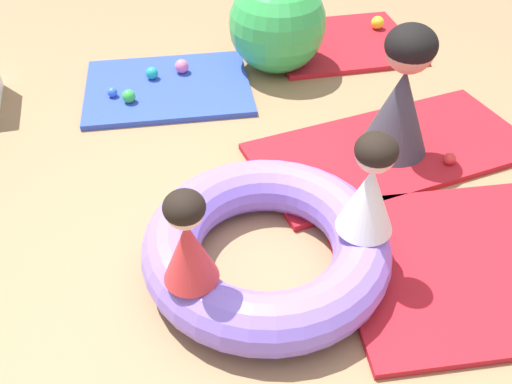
{
  "coord_description": "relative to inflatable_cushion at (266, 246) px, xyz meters",
  "views": [
    {
      "loc": [
        -0.66,
        -1.82,
        2.12
      ],
      "look_at": [
        -0.13,
        0.21,
        0.32
      ],
      "focal_mm": 39.9,
      "sensor_mm": 36.0,
      "label": 1
    }
  ],
  "objects": [
    {
      "name": "child_in_white",
      "position": [
        0.43,
        -0.12,
        0.39
      ],
      "size": [
        0.37,
        0.37,
        0.51
      ],
      "rotation": [
        0.0,
        0.0,
        0.96
      ],
      "color": "white",
      "rests_on": "inflatable_cushion"
    },
    {
      "name": "child_in_red",
      "position": [
        -0.39,
        -0.22,
        0.36
      ],
      "size": [
        0.25,
        0.25,
        0.46
      ],
      "rotation": [
        0.0,
        0.0,
        1.62
      ],
      "color": "red",
      "rests_on": "inflatable_cushion"
    },
    {
      "name": "play_ball_blue",
      "position": [
        -0.63,
        1.76,
        -0.07
      ],
      "size": [
        0.07,
        0.07,
        0.07
      ],
      "primitive_type": "sphere",
      "color": "blue",
      "rests_on": "gym_mat_front"
    },
    {
      "name": "gym_mat_far_left",
      "position": [
        1.23,
        2.17,
        -0.12
      ],
      "size": [
        1.17,
        1.01,
        0.04
      ],
      "primitive_type": "cube",
      "rotation": [
        0.0,
        0.0,
        -0.05
      ],
      "color": "#B21923",
      "rests_on": "ground"
    },
    {
      "name": "play_ball_pink",
      "position": [
        -0.11,
        1.98,
        -0.05
      ],
      "size": [
        0.1,
        0.1,
        0.1
      ],
      "primitive_type": "sphere",
      "color": "pink",
      "rests_on": "gym_mat_front"
    },
    {
      "name": "play_ball_teal",
      "position": [
        -0.33,
        1.94,
        -0.05
      ],
      "size": [
        0.09,
        0.09,
        0.09
      ],
      "primitive_type": "sphere",
      "color": "teal",
      "rests_on": "gym_mat_front"
    },
    {
      "name": "adult_seated",
      "position": [
        1.0,
        0.71,
        0.29
      ],
      "size": [
        0.54,
        0.54,
        0.8
      ],
      "rotation": [
        0.0,
        0.0,
        0.43
      ],
      "color": "#383842",
      "rests_on": "gym_mat_near_right"
    },
    {
      "name": "gym_mat_near_right",
      "position": [
        1.0,
        0.71,
        -0.12
      ],
      "size": [
        1.81,
        1.04,
        0.04
      ],
      "primitive_type": "cube",
      "rotation": [
        0.0,
        0.0,
        0.14
      ],
      "color": "#B21923",
      "rests_on": "ground"
    },
    {
      "name": "play_ball_green",
      "position": [
        -0.52,
        1.65,
        -0.05
      ],
      "size": [
        0.09,
        0.09,
        0.09
      ],
      "primitive_type": "sphere",
      "color": "green",
      "rests_on": "gym_mat_front"
    },
    {
      "name": "inflatable_cushion",
      "position": [
        0.0,
        0.0,
        0.0
      ],
      "size": [
        1.2,
        1.2,
        0.28
      ],
      "primitive_type": "torus",
      "color": "#8466E0",
      "rests_on": "ground"
    },
    {
      "name": "play_ball_red",
      "position": [
        1.26,
        0.48,
        -0.06
      ],
      "size": [
        0.07,
        0.07,
        0.07
      ],
      "primitive_type": "sphere",
      "color": "red",
      "rests_on": "gym_mat_near_right"
    },
    {
      "name": "ground_plane",
      "position": [
        0.13,
        -0.01,
        -0.14
      ],
      "size": [
        8.0,
        8.0,
        0.0
      ],
      "primitive_type": "plane",
      "color": "#93704C"
    },
    {
      "name": "exercise_ball_large",
      "position": [
        0.61,
        1.94,
        0.22
      ],
      "size": [
        0.71,
        0.71,
        0.71
      ],
      "primitive_type": "sphere",
      "color": "green",
      "rests_on": "ground"
    },
    {
      "name": "play_ball_yellow",
      "position": [
        1.6,
        2.32,
        -0.05
      ],
      "size": [
        0.11,
        0.11,
        0.11
      ],
      "primitive_type": "sphere",
      "color": "yellow",
      "rests_on": "gym_mat_far_left"
    },
    {
      "name": "gym_mat_front",
      "position": [
        -0.24,
        1.82,
        -0.12
      ],
      "size": [
        1.25,
        1.01,
        0.04
      ],
      "primitive_type": "cube",
      "rotation": [
        0.0,
        0.0,
        -0.1
      ],
      "color": "#2D47B7",
      "rests_on": "ground"
    }
  ]
}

